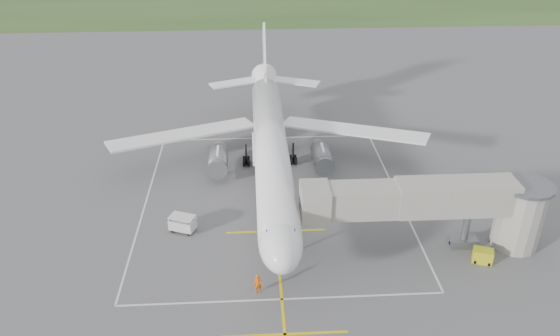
{
  "coord_description": "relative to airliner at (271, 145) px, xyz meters",
  "views": [
    {
      "loc": [
        -2.22,
        -55.29,
        32.03
      ],
      "look_at": [
        0.78,
        -4.0,
        4.0
      ],
      "focal_mm": 35.0,
      "sensor_mm": 36.0,
      "label": 1
    }
  ],
  "objects": [
    {
      "name": "airliner",
      "position": [
        0.0,
        0.0,
        0.0
      ],
      "size": [
        38.93,
        46.75,
        13.52
      ],
      "color": "white",
      "rests_on": "ground"
    },
    {
      "name": "apron_markings",
      "position": [
        0.0,
        -6.57,
        -4.38
      ],
      "size": [
        28.2,
        60.0,
        0.01
      ],
      "color": "yellow",
      "rests_on": "ground"
    },
    {
      "name": "jet_bridge",
      "position": [
        15.72,
        -14.25,
        0.35
      ],
      "size": [
        23.4,
        5.0,
        7.2
      ],
      "color": "gray",
      "rests_on": "ground"
    },
    {
      "name": "baggage_cart",
      "position": [
        -9.36,
        -10.12,
        -3.51
      ],
      "size": [
        2.86,
        2.29,
        1.73
      ],
      "rotation": [
        0.0,
        0.0,
        -0.37
      ],
      "color": "silver",
      "rests_on": "ground"
    },
    {
      "name": "ramp_worker_wing",
      "position": [
        -6.11,
        1.09,
        -3.45
      ],
      "size": [
        1.15,
        1.15,
        1.89
      ],
      "primitive_type": "imported",
      "rotation": [
        0.0,
        0.0,
        2.36
      ],
      "color": "#E24307",
      "rests_on": "ground"
    },
    {
      "name": "ground",
      "position": [
        0.0,
        -0.75,
        -4.39
      ],
      "size": [
        700.0,
        700.0,
        0.0
      ],
      "primitive_type": "plane",
      "color": "#545457",
      "rests_on": "ground"
    },
    {
      "name": "gpu_unit",
      "position": [
        18.92,
        -16.74,
        -3.74
      ],
      "size": [
        2.06,
        1.73,
        1.33
      ],
      "rotation": [
        0.0,
        0.0,
        -0.35
      ],
      "color": "gold",
      "rests_on": "ground"
    },
    {
      "name": "ramp_worker_nose",
      "position": [
        -1.99,
        -19.75,
        -3.47
      ],
      "size": [
        0.73,
        0.53,
        1.85
      ],
      "primitive_type": "imported",
      "rotation": [
        0.0,
        0.0,
        0.13
      ],
      "color": "#E95707",
      "rests_on": "ground"
    }
  ]
}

